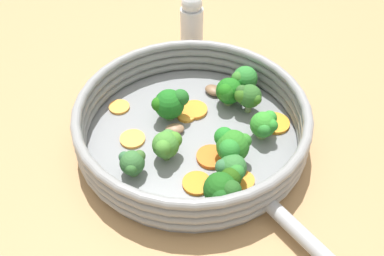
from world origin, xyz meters
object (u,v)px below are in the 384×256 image
carrot_slice_4 (186,116)px  broccoli_floret_3 (223,189)px  broccoli_floret_6 (244,79)px  mushroom_piece_0 (213,90)px  mushroom_piece_1 (175,129)px  carrot_slice_3 (194,110)px  broccoli_floret_0 (167,144)px  carrot_slice_6 (242,180)px  carrot_slice_5 (275,123)px  broccoli_floret_1 (232,168)px  carrot_slice_0 (119,107)px  broccoli_floret_8 (265,125)px  salt_shaker (192,22)px  broccoli_floret_4 (170,104)px  broccoli_floret_7 (132,163)px  carrot_slice_2 (133,139)px  carrot_slice_1 (211,157)px  skillet (192,137)px  carrot_slice_7 (197,183)px  broccoli_floret_9 (228,92)px  broccoli_floret_2 (232,145)px  broccoli_floret_5 (248,96)px

carrot_slice_4 → broccoli_floret_3: 0.18m
broccoli_floret_3 → broccoli_floret_6: broccoli_floret_3 is taller
mushroom_piece_0 → mushroom_piece_1: 0.11m
carrot_slice_3 → broccoli_floret_3: (-0.18, 0.04, 0.03)m
broccoli_floret_0 → carrot_slice_6: bearing=-136.9°
carrot_slice_5 → broccoli_floret_1: bearing=123.0°
broccoli_floret_1 → mushroom_piece_1: size_ratio=1.70×
carrot_slice_0 → broccoli_floret_8: bearing=-130.0°
carrot_slice_3 → salt_shaker: (0.18, -0.07, 0.04)m
carrot_slice_3 → broccoli_floret_4: size_ratio=0.74×
carrot_slice_6 → broccoli_floret_7: bearing=60.8°
mushroom_piece_1 → carrot_slice_2: bearing=81.4°
broccoli_floret_1 → carrot_slice_1: bearing=4.8°
broccoli_floret_0 → skillet: bearing=-62.1°
broccoli_floret_0 → broccoli_floret_8: (-0.02, -0.15, -0.00)m
broccoli_floret_4 → carrot_slice_7: bearing=173.5°
broccoli_floret_6 → broccoli_floret_8: 0.11m
carrot_slice_5 → broccoli_floret_8: broccoli_floret_8 is taller
carrot_slice_6 → broccoli_floret_6: (0.17, -0.09, 0.03)m
carrot_slice_7 → broccoli_floret_9: 0.17m
broccoli_floret_2 → salt_shaker: (0.30, -0.07, 0.01)m
carrot_slice_0 → broccoli_floret_8: size_ratio=0.74×
carrot_slice_0 → mushroom_piece_0: (-0.03, -0.16, 0.00)m
carrot_slice_7 → broccoli_floret_3: size_ratio=0.73×
carrot_slice_7 → broccoli_floret_4: (0.14, -0.02, 0.03)m
carrot_slice_3 → carrot_slice_5: same height
broccoli_floret_6 → broccoli_floret_8: (-0.10, 0.02, -0.00)m
carrot_slice_2 → broccoli_floret_5: (-0.01, -0.19, 0.03)m
carrot_slice_3 → broccoli_floret_8: 0.12m
broccoli_floret_2 → broccoli_floret_0: bearing=60.0°
carrot_slice_4 → carrot_slice_5: (-0.07, -0.12, -0.00)m
carrot_slice_1 → carrot_slice_2: (0.08, 0.09, -0.00)m
carrot_slice_7 → broccoli_floret_3: bearing=-159.8°
broccoli_floret_5 → mushroom_piece_1: size_ratio=1.71×
carrot_slice_0 → carrot_slice_1: (-0.16, -0.09, 0.00)m
broccoli_floret_1 → broccoli_floret_8: (0.06, -0.09, -0.01)m
skillet → broccoli_floret_4: 0.06m
broccoli_floret_3 → broccoli_floret_5: bearing=-38.6°
mushroom_piece_1 → salt_shaker: 0.24m
carrot_slice_7 → broccoli_floret_1: size_ratio=0.81×
broccoli_floret_9 → carrot_slice_3: bearing=82.7°
carrot_slice_0 → salt_shaker: (0.12, -0.18, 0.04)m
carrot_slice_1 → broccoli_floret_7: broccoli_floret_7 is taller
carrot_slice_4 → broccoli_floret_6: size_ratio=0.57×
skillet → broccoli_floret_8: 0.11m
carrot_slice_5 → broccoli_floret_0: bearing=88.7°
carrot_slice_3 → broccoli_floret_0: broccoli_floret_0 is taller
broccoli_floret_1 → broccoli_floret_2: size_ratio=0.86×
broccoli_floret_2 → broccoli_floret_7: 0.14m
mushroom_piece_0 → salt_shaker: size_ratio=0.27×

